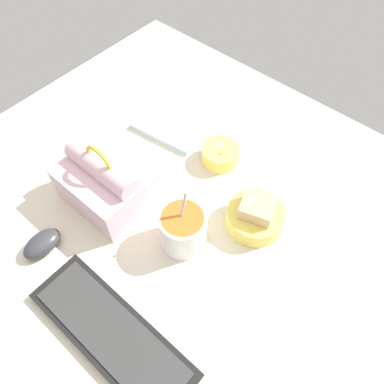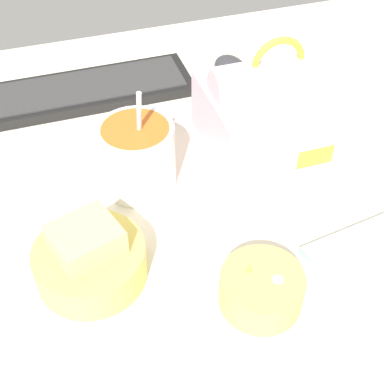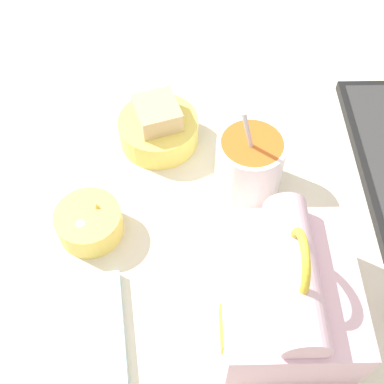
{
  "view_description": "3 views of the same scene",
  "coord_description": "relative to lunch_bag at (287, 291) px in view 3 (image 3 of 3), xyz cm",
  "views": [
    {
      "loc": [
        -28.46,
        37.82,
        81.23
      ],
      "look_at": [
        5.22,
        -1.16,
        7.0
      ],
      "focal_mm": 35.0,
      "sensor_mm": 36.0,
      "label": 1
    },
    {
      "loc": [
        -10.68,
        -49.97,
        56.78
      ],
      "look_at": [
        5.22,
        -1.16,
        7.0
      ],
      "focal_mm": 50.0,
      "sensor_mm": 36.0,
      "label": 2
    },
    {
      "loc": [
        47.32,
        -1.92,
        66.98
      ],
      "look_at": [
        5.22,
        -1.16,
        7.0
      ],
      "focal_mm": 45.0,
      "sensor_mm": 36.0,
      "label": 3
    }
  ],
  "objects": [
    {
      "name": "soup_cup",
      "position": [
        -22.46,
        -2.91,
        -0.99
      ],
      "size": [
        10.84,
        10.84,
        17.15
      ],
      "color": "white",
      "rests_on": "desk_surface"
    },
    {
      "name": "chopstick_case",
      "position": [
        4.13,
        -22.67,
        -5.55
      ],
      "size": [
        19.79,
        5.13,
        1.6
      ],
      "color": "#99C6D6",
      "rests_on": "desk_surface"
    },
    {
      "name": "lunch_bag",
      "position": [
        0.0,
        0.0,
        0.0
      ],
      "size": [
        20.69,
        17.24,
        18.68
      ],
      "color": "beige",
      "rests_on": "desk_surface"
    },
    {
      "name": "bento_bowl_sandwich",
      "position": [
        -32.02,
        -17.65,
        -3.14
      ],
      "size": [
        13.84,
        13.84,
        8.6
      ],
      "color": "#EFD65B",
      "rests_on": "desk_surface"
    },
    {
      "name": "bento_bowl_snacks",
      "position": [
        -13.46,
        -27.76,
        -3.89
      ],
      "size": [
        10.07,
        10.07,
        5.54
      ],
      "color": "#EFD65B",
      "rests_on": "desk_surface"
    },
    {
      "name": "desk_surface",
      "position": [
        -22.19,
        -10.93,
        -7.35
      ],
      "size": [
        140.0,
        110.0,
        2.0
      ],
      "color": "beige",
      "rests_on": "ground"
    }
  ]
}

